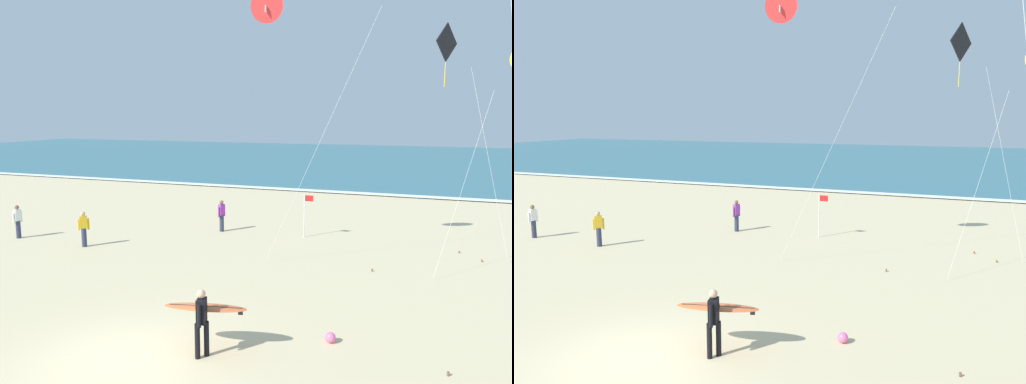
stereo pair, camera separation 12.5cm
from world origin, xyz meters
TOP-DOWN VIEW (x-y plane):
  - ground_plane at (0.00, 0.00)m, footprint 160.00×160.00m
  - ocean_water at (0.00, 57.09)m, footprint 160.00×60.00m
  - shoreline_foam at (0.00, 27.39)m, footprint 160.00×1.12m
  - surfer_lead at (1.60, 1.06)m, footprint 2.17×1.12m
  - kite_diamond_charcoal_mid at (6.75, 8.94)m, footprint 2.10×3.65m
  - kite_delta_scarlet_high at (0.41, 8.88)m, footprint 4.81×0.51m
  - bystander_white_top at (-11.93, 8.25)m, footprint 0.22×0.50m
  - bystander_purple_top at (-3.49, 12.99)m, footprint 0.27×0.48m
  - bystander_yellow_top at (-7.96, 8.12)m, footprint 0.39×0.37m
  - lifeguard_flag at (0.76, 13.34)m, footprint 0.44×0.05m
  - beach_ball at (4.36, 2.77)m, footprint 0.28×0.28m

SIDE VIEW (x-z plane):
  - ground_plane at x=0.00m, z-range 0.00..0.00m
  - ocean_water at x=0.00m, z-range 0.00..0.08m
  - shoreline_foam at x=0.00m, z-range 0.08..0.09m
  - beach_ball at x=4.36m, z-range 0.00..0.28m
  - bystander_white_top at x=-11.93m, z-range 0.02..1.61m
  - bystander_purple_top at x=-3.49m, z-range 0.02..1.61m
  - bystander_yellow_top at x=-7.96m, z-range 0.02..1.61m
  - surfer_lead at x=1.60m, z-range 0.19..1.90m
  - lifeguard_flag at x=0.76m, z-range 0.22..2.32m
  - kite_diamond_charcoal_mid at x=6.75m, z-range 3.50..12.30m
  - kite_delta_scarlet_high at x=0.41m, z-range 4.54..14.97m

